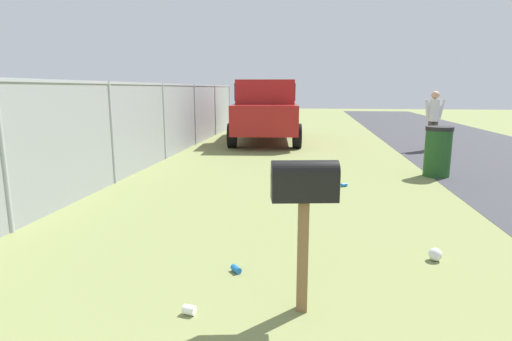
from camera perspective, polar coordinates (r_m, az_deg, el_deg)
The scene contains 9 objects.
mailbox at distance 3.31m, azimuth 6.63°, elevation -2.91°, with size 0.28×0.55×1.27m.
pickup_truck at distance 14.41m, azimuth 1.33°, elevation 8.34°, with size 5.42×2.64×2.09m.
trash_bin at distance 9.47m, azimuth 23.64°, elevation 2.40°, with size 0.55×0.55×1.05m.
pedestrian at distance 13.49m, azimuth 23.16°, elevation 6.87°, with size 0.30×0.58×1.74m.
fence_section at distance 9.72m, azimuth -15.43°, elevation 6.24°, with size 20.09×0.07×1.95m.
litter_bag_by_mailbox at distance 4.93m, azimuth 23.35°, elevation -10.51°, with size 0.14×0.14×0.14m, color silver.
litter_can_midfield_b at distance 8.01m, azimuth 11.97°, elevation -1.94°, with size 0.07×0.07×0.12m, color blue.
litter_cup_near_hydrant at distance 3.62m, azimuth -9.12°, elevation -18.34°, with size 0.08×0.08×0.10m, color white.
litter_can_midfield_a at distance 4.30m, azimuth -2.75°, elevation -13.34°, with size 0.07×0.07×0.12m, color blue.
Camera 1 is at (0.92, -0.30, 1.82)m, focal length 29.20 mm.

